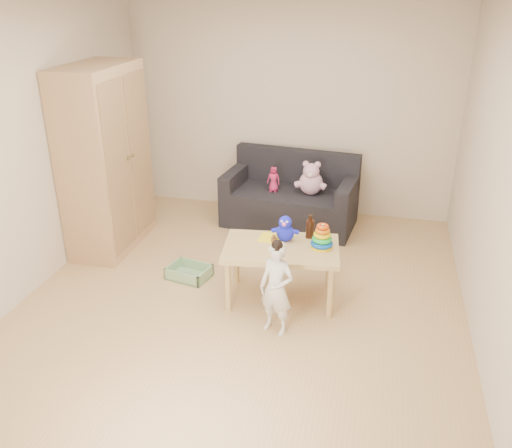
% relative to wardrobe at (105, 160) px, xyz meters
% --- Properties ---
extents(room, '(4.50, 4.50, 4.50)m').
position_rel_wardrobe_xyz_m(room, '(1.72, -0.77, 0.32)').
color(room, tan).
rests_on(room, ground).
extents(wardrobe, '(0.55, 1.09, 1.97)m').
position_rel_wardrobe_xyz_m(wardrobe, '(0.00, 0.00, 0.00)').
color(wardrobe, tan).
rests_on(wardrobe, ground).
extents(sofa, '(1.61, 0.94, 0.43)m').
position_rel_wardrobe_xyz_m(sofa, '(1.83, 0.97, -0.77)').
color(sofa, black).
rests_on(sofa, ground).
extents(play_table, '(1.10, 0.77, 0.54)m').
position_rel_wardrobe_xyz_m(play_table, '(2.04, -0.72, -0.71)').
color(play_table, tan).
rests_on(play_table, ground).
extents(storage_bin, '(0.45, 0.38, 0.12)m').
position_rel_wardrobe_xyz_m(storage_bin, '(1.08, -0.54, -0.92)').
color(storage_bin, '#7DA779').
rests_on(storage_bin, ground).
extents(toddler, '(0.35, 0.29, 0.81)m').
position_rel_wardrobe_xyz_m(toddler, '(2.10, -1.23, -0.58)').
color(toddler, silver).
rests_on(toddler, ground).
extents(pink_bear, '(0.33, 0.29, 0.34)m').
position_rel_wardrobe_xyz_m(pink_bear, '(2.08, 0.93, -0.38)').
color(pink_bear, '#D59DBD').
rests_on(pink_bear, sofa).
extents(doll, '(0.16, 0.11, 0.30)m').
position_rel_wardrobe_xyz_m(doll, '(1.64, 0.91, -0.40)').
color(doll, '#C6255B').
rests_on(doll, sofa).
extents(ring_stacker, '(0.20, 0.20, 0.23)m').
position_rel_wardrobe_xyz_m(ring_stacker, '(2.40, -0.66, -0.35)').
color(ring_stacker, yellow).
rests_on(ring_stacker, play_table).
extents(brown_bottle, '(0.08, 0.08, 0.22)m').
position_rel_wardrobe_xyz_m(brown_bottle, '(2.27, -0.47, -0.35)').
color(brown_bottle, black).
rests_on(brown_bottle, play_table).
extents(blue_plush, '(0.24, 0.21, 0.25)m').
position_rel_wardrobe_xyz_m(blue_plush, '(2.05, -0.58, -0.32)').
color(blue_plush, '#1B22F4').
rests_on(blue_plush, play_table).
extents(wooden_figure, '(0.05, 0.05, 0.12)m').
position_rel_wardrobe_xyz_m(wooden_figure, '(1.98, -0.74, -0.38)').
color(wooden_figure, brown).
rests_on(wooden_figure, play_table).
extents(yellow_book, '(0.20, 0.20, 0.01)m').
position_rel_wardrobe_xyz_m(yellow_book, '(1.91, -0.58, -0.44)').
color(yellow_book, yellow).
rests_on(yellow_book, play_table).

